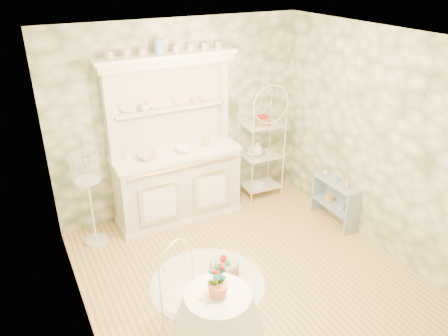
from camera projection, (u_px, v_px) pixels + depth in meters
name	position (u px, v px, depth m)	size (l,w,h in m)	color
floor	(243.00, 271.00, 5.21)	(3.60, 3.60, 0.00)	tan
ceiling	(249.00, 38.00, 4.03)	(3.60, 3.60, 0.00)	white
wall_left	(70.00, 210.00, 3.87)	(3.60, 3.60, 0.00)	beige
wall_right	(372.00, 140.00, 5.37)	(3.60, 3.60, 0.00)	beige
wall_back	(181.00, 119.00, 6.06)	(3.60, 3.60, 0.00)	beige
wall_front	(370.00, 264.00, 3.18)	(3.60, 3.60, 0.00)	beige
kitchen_dresser	(176.00, 142.00, 5.84)	(1.87, 0.61, 2.29)	silver
bakers_rack	(262.00, 143.00, 6.55)	(0.54, 0.39, 1.74)	white
side_shelf	(335.00, 203.00, 6.08)	(0.25, 0.67, 0.57)	#8CA0B0
round_table	(218.00, 322.00, 3.95)	(0.71, 0.71, 0.78)	white
cafe_chair	(184.00, 302.00, 4.12)	(0.40, 0.40, 0.87)	white
birdcage_stand	(90.00, 196.00, 5.45)	(0.33, 0.33, 1.38)	white
floor_basket	(224.00, 268.00, 5.07)	(0.37, 0.37, 0.24)	#966E4D
lace_rug	(208.00, 284.00, 4.99)	(1.33, 1.33, 0.01)	white
bowl_floral	(148.00, 158.00, 5.68)	(0.27, 0.27, 0.07)	white
bowl_white	(185.00, 151.00, 5.89)	(0.25, 0.25, 0.08)	white
cup_left	(145.00, 109.00, 5.62)	(0.12, 0.12, 0.09)	white
cup_right	(195.00, 102.00, 5.92)	(0.10, 0.10, 0.09)	white
potted_geranium	(218.00, 283.00, 3.75)	(0.16, 0.11, 0.31)	#3F7238
bottle_amber	(347.00, 183.00, 5.76)	(0.06, 0.06, 0.15)	tan
bottle_blue	(337.00, 179.00, 5.94)	(0.05, 0.05, 0.10)	#7492BD
bottle_glass	(326.00, 173.00, 6.13)	(0.07, 0.07, 0.10)	silver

